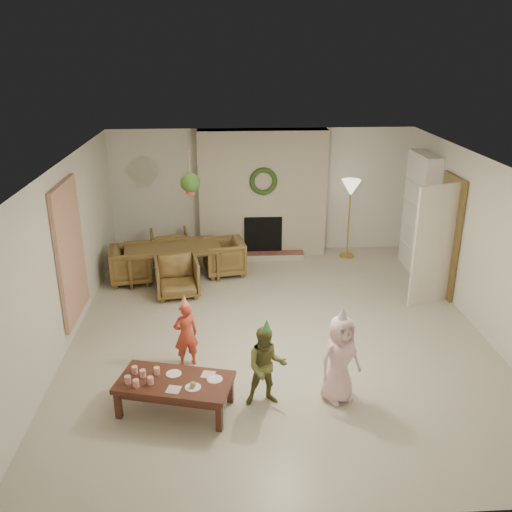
{
  "coord_description": "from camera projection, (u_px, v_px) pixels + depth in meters",
  "views": [
    {
      "loc": [
        -0.75,
        -7.2,
        4.0
      ],
      "look_at": [
        -0.3,
        0.4,
        1.05
      ],
      "focal_mm": 38.36,
      "sensor_mm": 36.0,
      "label": 1
    }
  ],
  "objects": [
    {
      "name": "floor",
      "position": [
        278.0,
        330.0,
        8.19
      ],
      "size": [
        7.0,
        7.0,
        0.0
      ],
      "primitive_type": "plane",
      "color": "#B7B29E",
      "rests_on": "ground"
    },
    {
      "name": "ceiling",
      "position": [
        280.0,
        165.0,
        7.29
      ],
      "size": [
        7.0,
        7.0,
        0.0
      ],
      "primitive_type": "plane",
      "rotation": [
        3.14,
        0.0,
        0.0
      ],
      "color": "white",
      "rests_on": "wall_back"
    },
    {
      "name": "wall_back",
      "position": [
        262.0,
        191.0,
        11.0
      ],
      "size": [
        7.0,
        0.0,
        7.0
      ],
      "primitive_type": "plane",
      "rotation": [
        1.57,
        0.0,
        0.0
      ],
      "color": "silver",
      "rests_on": "floor"
    },
    {
      "name": "wall_front",
      "position": [
        320.0,
        404.0,
        4.48
      ],
      "size": [
        7.0,
        0.0,
        7.0
      ],
      "primitive_type": "plane",
      "rotation": [
        -1.57,
        0.0,
        0.0
      ],
      "color": "silver",
      "rests_on": "floor"
    },
    {
      "name": "wall_left",
      "position": [
        64.0,
        257.0,
        7.57
      ],
      "size": [
        0.0,
        7.0,
        7.0
      ],
      "primitive_type": "plane",
      "rotation": [
        1.57,
        0.0,
        1.57
      ],
      "color": "silver",
      "rests_on": "floor"
    },
    {
      "name": "wall_right",
      "position": [
        485.0,
        248.0,
        7.9
      ],
      "size": [
        0.0,
        7.0,
        7.0
      ],
      "primitive_type": "plane",
      "rotation": [
        1.57,
        0.0,
        -1.57
      ],
      "color": "silver",
      "rests_on": "floor"
    },
    {
      "name": "fireplace_mass",
      "position": [
        263.0,
        194.0,
        10.81
      ],
      "size": [
        2.5,
        0.4,
        2.5
      ],
      "primitive_type": "cube",
      "color": "#522815",
      "rests_on": "floor"
    },
    {
      "name": "fireplace_hearth",
      "position": [
        263.0,
        256.0,
        10.91
      ],
      "size": [
        1.6,
        0.3,
        0.12
      ],
      "primitive_type": "cube",
      "color": "maroon",
      "rests_on": "floor"
    },
    {
      "name": "fireplace_firebox",
      "position": [
        263.0,
        235.0,
        10.93
      ],
      "size": [
        0.75,
        0.12,
        0.75
      ],
      "primitive_type": "cube",
      "color": "black",
      "rests_on": "floor"
    },
    {
      "name": "fireplace_wreath",
      "position": [
        263.0,
        181.0,
        10.49
      ],
      "size": [
        0.54,
        0.1,
        0.54
      ],
      "primitive_type": "torus",
      "rotation": [
        1.57,
        0.0,
        0.0
      ],
      "color": "#214018",
      "rests_on": "fireplace_mass"
    },
    {
      "name": "floor_lamp_base",
      "position": [
        347.0,
        255.0,
        11.07
      ],
      "size": [
        0.29,
        0.29,
        0.03
      ],
      "primitive_type": "cylinder",
      "color": "gold",
      "rests_on": "floor"
    },
    {
      "name": "floor_lamp_post",
      "position": [
        349.0,
        221.0,
        10.81
      ],
      "size": [
        0.03,
        0.03,
        1.42
      ],
      "primitive_type": "cylinder",
      "color": "gold",
      "rests_on": "floor"
    },
    {
      "name": "floor_lamp_shade",
      "position": [
        351.0,
        188.0,
        10.56
      ],
      "size": [
        0.38,
        0.38,
        0.31
      ],
      "primitive_type": "cone",
      "rotation": [
        3.14,
        0.0,
        0.0
      ],
      "color": "beige",
      "rests_on": "floor_lamp_post"
    },
    {
      "name": "bookshelf_carcass",
      "position": [
        419.0,
        213.0,
        10.09
      ],
      "size": [
        0.3,
        1.0,
        2.2
      ],
      "primitive_type": "cube",
      "color": "white",
      "rests_on": "floor"
    },
    {
      "name": "bookshelf_shelf_a",
      "position": [
        415.0,
        246.0,
        10.32
      ],
      "size": [
        0.3,
        0.92,
        0.03
      ],
      "primitive_type": "cube",
      "color": "white",
      "rests_on": "bookshelf_carcass"
    },
    {
      "name": "bookshelf_shelf_b",
      "position": [
        417.0,
        226.0,
        10.18
      ],
      "size": [
        0.3,
        0.92,
        0.03
      ],
      "primitive_type": "cube",
      "color": "white",
      "rests_on": "bookshelf_carcass"
    },
    {
      "name": "bookshelf_shelf_c",
      "position": [
        419.0,
        205.0,
        10.03
      ],
      "size": [
        0.3,
        0.92,
        0.03
      ],
      "primitive_type": "cube",
      "color": "white",
      "rests_on": "bookshelf_carcass"
    },
    {
      "name": "bookshelf_shelf_d",
      "position": [
        422.0,
        184.0,
        9.89
      ],
      "size": [
        0.3,
        0.92,
        0.03
      ],
      "primitive_type": "cube",
      "color": "white",
      "rests_on": "bookshelf_carcass"
    },
    {
      "name": "books_row_lower",
      "position": [
        417.0,
        242.0,
        10.13
      ],
      "size": [
        0.2,
        0.4,
        0.24
      ],
      "primitive_type": "cube",
      "color": "maroon",
      "rests_on": "bookshelf_shelf_a"
    },
    {
      "name": "books_row_mid",
      "position": [
        416.0,
        218.0,
        10.17
      ],
      "size": [
        0.2,
        0.44,
        0.24
      ],
      "primitive_type": "cube",
      "color": "#235181",
      "rests_on": "bookshelf_shelf_b"
    },
    {
      "name": "books_row_upper",
      "position": [
        421.0,
        200.0,
        9.89
      ],
      "size": [
        0.2,
        0.36,
        0.22
      ],
      "primitive_type": "cube",
      "color": "gold",
      "rests_on": "bookshelf_shelf_c"
    },
    {
      "name": "door_frame",
      "position": [
        448.0,
        236.0,
        9.1
      ],
      "size": [
        0.05,
        0.86,
        2.04
      ],
      "primitive_type": "cube",
      "color": "brown",
      "rests_on": "floor"
    },
    {
      "name": "door_leaf",
      "position": [
        434.0,
        246.0,
        8.73
      ],
      "size": [
        0.77,
        0.32,
        2.0
      ],
      "primitive_type": "cube",
      "rotation": [
        0.0,
        0.0,
        -1.22
      ],
      "color": "beige",
      "rests_on": "floor"
    },
    {
      "name": "curtain_panel",
      "position": [
        70.0,
        252.0,
        7.76
      ],
      "size": [
        0.06,
        1.2,
        2.0
      ],
      "primitive_type": "cube",
      "color": "beige",
      "rests_on": "wall_left"
    },
    {
      "name": "dining_table",
      "position": [
        173.0,
        263.0,
        9.94
      ],
      "size": [
        1.84,
        1.22,
        0.6
      ],
      "primitive_type": "imported",
      "rotation": [
        0.0,
        0.0,
        0.17
      ],
      "color": "brown",
      "rests_on": "floor"
    },
    {
      "name": "dining_chair_near",
      "position": [
        177.0,
        277.0,
        9.24
      ],
      "size": [
        0.82,
        0.83,
        0.66
      ],
      "primitive_type": "imported",
      "rotation": [
        0.0,
        0.0,
        0.17
      ],
      "color": "brown",
      "rests_on": "floor"
    },
    {
      "name": "dining_chair_far",
      "position": [
        170.0,
        247.0,
        10.61
      ],
      "size": [
        0.82,
        0.83,
        0.66
      ],
      "primitive_type": "imported",
      "rotation": [
        0.0,
        0.0,
        3.31
      ],
      "color": "brown",
      "rests_on": "floor"
    },
    {
      "name": "dining_chair_left",
      "position": [
        131.0,
        264.0,
        9.77
      ],
      "size": [
        0.83,
        0.82,
        0.66
      ],
      "primitive_type": "imported",
      "rotation": [
        0.0,
        0.0,
        1.74
      ],
      "color": "brown",
      "rests_on": "floor"
    },
    {
      "name": "dining_chair_right",
      "position": [
        224.0,
        257.0,
        10.12
      ],
      "size": [
        0.83,
        0.82,
        0.66
      ],
      "primitive_type": "imported",
      "rotation": [
        0.0,
        0.0,
        -1.41
      ],
      "color": "brown",
      "rests_on": "floor"
    },
    {
      "name": "hanging_plant_cord",
      "position": [
        190.0,
        169.0,
        8.74
      ],
      "size": [
        0.01,
        0.01,
        0.7
      ],
      "primitive_type": "cylinder",
      "color": "tan",
      "rests_on": "ceiling"
    },
    {
      "name": "hanging_plant_pot",
      "position": [
        191.0,
        190.0,
        8.86
      ],
      "size": [
        0.16,
        0.16,
        0.12
      ],
      "primitive_type": "cylinder",
      "color": "#AD3E38",
      "rests_on": "hanging_plant_cord"
    },
    {
      "name": "hanging_plant_foliage",
      "position": [
        190.0,
        183.0,
        8.82
      ],
      "size": [
        0.32,
        0.32,
        0.32
      ],
      "primitive_type": "sphere",
      "color": "#284E1A",
      "rests_on": "hanging_plant_pot"
    },
    {
      "name": "coffee_table_top",
      "position": [
        175.0,
        382.0,
        6.28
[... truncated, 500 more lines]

